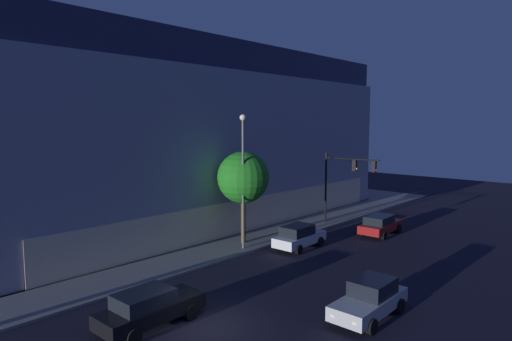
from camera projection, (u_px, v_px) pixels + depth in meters
ground_plane at (206, 328)px, 18.71m from camera, size 120.00×120.00×0.00m
modern_building at (149, 136)px, 44.08m from camera, size 38.94×29.04×15.16m
traffic_light_far_corner at (345, 174)px, 36.56m from camera, size 0.64×4.88×6.14m
street_lamp_sidewalk at (243, 167)px, 29.51m from camera, size 0.44×0.44×9.21m
sidewalk_tree at (243, 178)px, 31.06m from camera, size 3.73×3.73×6.63m
car_black at (149, 307)px, 18.81m from camera, size 4.81×2.14×1.62m
car_silver at (370, 299)px, 19.70m from camera, size 4.50×2.00×1.70m
car_white at (299, 236)px, 30.56m from camera, size 4.37×2.06×1.67m
car_red at (380, 225)px, 34.27m from camera, size 4.66×2.17×1.56m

